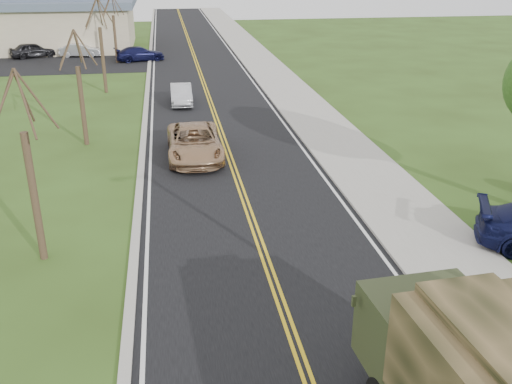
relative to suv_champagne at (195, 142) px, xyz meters
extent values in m
cube|color=black|center=(1.63, 20.94, -0.75)|extent=(8.00, 120.00, 0.01)
cube|color=#9E998E|center=(5.78, 20.94, -0.70)|extent=(0.30, 120.00, 0.12)
cube|color=#9E998E|center=(7.53, 20.94, -0.71)|extent=(3.20, 120.00, 0.10)
cube|color=#9E998E|center=(-2.52, 20.94, -0.71)|extent=(0.30, 120.00, 0.10)
cylinder|color=#38281C|center=(-5.37, -9.06, 1.34)|extent=(0.24, 0.24, 4.20)
cylinder|color=#38281C|center=(-4.89, -8.94, 4.37)|extent=(1.01, 0.33, 1.90)
cylinder|color=#38281C|center=(-5.33, -8.45, 4.29)|extent=(0.13, 1.29, 1.74)
cylinder|color=#38281C|center=(-5.83, -8.89, 4.37)|extent=(0.98, 0.43, 1.90)
cylinder|color=#38281C|center=(-5.75, -9.54, 4.29)|extent=(0.79, 1.05, 1.77)
cylinder|color=#38281C|center=(-5.10, -9.48, 4.37)|extent=(0.58, 0.90, 1.90)
cylinder|color=#38281C|center=(-5.37, 2.94, 1.22)|extent=(0.24, 0.24, 3.96)
cylinder|color=#38281C|center=(-4.92, 3.06, 4.08)|extent=(0.96, 0.32, 1.79)
cylinder|color=#38281C|center=(-5.33, 3.52, 4.00)|extent=(0.12, 1.22, 1.65)
cylinder|color=#38281C|center=(-5.80, 3.10, 4.08)|extent=(0.93, 0.41, 1.79)
cylinder|color=#38281C|center=(-5.73, 2.48, 4.00)|extent=(0.75, 0.99, 1.67)
cylinder|color=#38281C|center=(-5.11, 2.55, 4.08)|extent=(0.55, 0.85, 1.80)
cylinder|color=#38281C|center=(-5.37, 14.94, 1.46)|extent=(0.24, 0.24, 4.44)
cylinder|color=#38281C|center=(-4.86, 15.07, 4.66)|extent=(1.07, 0.35, 2.00)
cylinder|color=#38281C|center=(-5.33, 15.59, 4.58)|extent=(0.13, 1.36, 1.84)
cylinder|color=#38281C|center=(-5.85, 15.12, 4.66)|extent=(1.03, 0.46, 2.00)
cylinder|color=#38281C|center=(-5.78, 14.43, 4.58)|extent=(0.83, 1.10, 1.87)
cylinder|color=#38281C|center=(-5.08, 14.50, 4.66)|extent=(0.61, 0.95, 2.01)
cylinder|color=#38281C|center=(-5.37, 26.94, 1.28)|extent=(0.24, 0.24, 4.08)
cylinder|color=#38281C|center=(-4.90, 27.06, 4.22)|extent=(0.99, 0.33, 1.84)
cylinder|color=#38281C|center=(-5.33, 27.53, 4.15)|extent=(0.13, 1.25, 1.69)
cylinder|color=#38281C|center=(-5.81, 27.11, 4.22)|extent=(0.95, 0.42, 1.85)
cylinder|color=#38281C|center=(-5.74, 26.47, 4.15)|extent=(0.77, 1.02, 1.72)
cylinder|color=#38281C|center=(-5.10, 26.53, 4.22)|extent=(0.57, 0.88, 1.85)
cube|color=tan|center=(-14.37, 36.94, 1.34)|extent=(20.00, 12.00, 4.20)
cube|color=#475466|center=(-14.37, 36.94, 3.74)|extent=(21.00, 13.00, 0.70)
cube|color=black|center=(-8.37, 26.94, -0.75)|extent=(18.00, 10.00, 0.02)
cube|color=#30381E|center=(3.84, -16.83, 1.13)|extent=(2.51, 2.05, 1.39)
cube|color=black|center=(3.78, -15.94, 1.33)|extent=(2.19, 0.23, 0.70)
imported|color=tan|center=(0.00, 0.00, 0.00)|extent=(2.51, 5.45, 1.52)
imported|color=silver|center=(-0.24, 10.71, -0.13)|extent=(1.34, 3.82, 1.26)
imported|color=black|center=(-13.28, 30.94, -0.05)|extent=(4.45, 3.10, 1.41)
imported|color=silver|center=(-8.95, 30.72, -0.12)|extent=(3.98, 1.77, 1.27)
imported|color=#0E0F33|center=(-3.37, 27.57, -0.12)|extent=(4.73, 2.88, 1.28)
camera|label=1|loc=(-1.16, -25.97, 8.26)|focal=40.00mm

